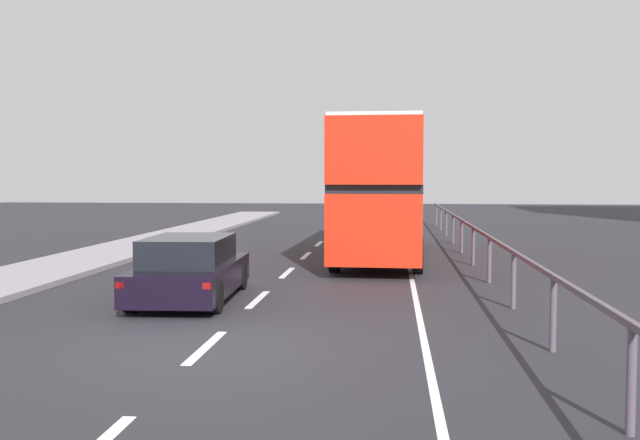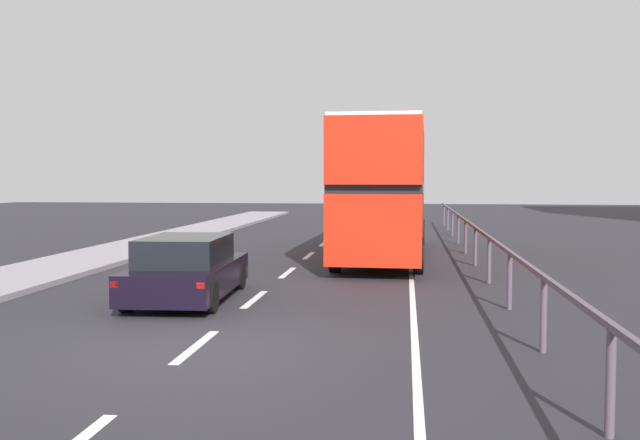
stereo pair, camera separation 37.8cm
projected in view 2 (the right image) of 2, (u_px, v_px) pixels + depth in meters
ground_plane at (196, 350)px, 11.03m from camera, size 75.20×120.00×0.10m
lane_paint_markings at (360, 273)px, 19.55m from camera, size 3.53×46.00×0.01m
bridge_side_railing at (482, 239)px, 19.25m from camera, size 0.10×42.00×1.18m
double_decker_bus_red at (385, 187)px, 23.28m from camera, size 2.82×11.24×4.29m
hatchback_car_near at (187, 269)px, 15.18m from camera, size 2.04×4.46×1.38m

